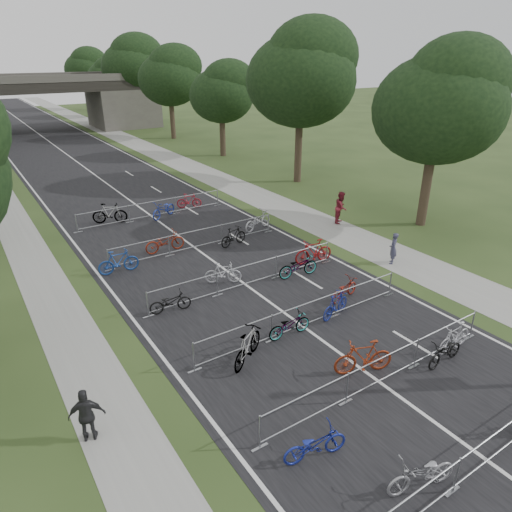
{
  "coord_description": "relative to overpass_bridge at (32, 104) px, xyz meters",
  "views": [
    {
      "loc": [
        -9.56,
        -0.14,
        9.5
      ],
      "look_at": [
        0.77,
        15.5,
        1.1
      ],
      "focal_mm": 32.0,
      "sensor_mm": 36.0,
      "label": 1
    }
  ],
  "objects": [
    {
      "name": "road",
      "position": [
        0.0,
        -15.0,
        -3.53
      ],
      "size": [
        11.0,
        140.0,
        0.01
      ],
      "primitive_type": "cube",
      "color": "black",
      "rests_on": "ground"
    },
    {
      "name": "bike_15",
      "position": [
        2.76,
        -53.17,
        -3.09
      ],
      "size": [
        1.79,
        0.95,
        0.9
      ],
      "primitive_type": "imported",
      "rotation": [
        0.0,
        0.0,
        1.79
      ],
      "color": "maroon",
      "rests_on": "ground"
    },
    {
      "name": "barrier_row_6",
      "position": [
        0.0,
        -39.0,
        -2.99
      ],
      "size": [
        9.7,
        0.08,
        1.1
      ],
      "color": "#95979C",
      "rests_on": "ground"
    },
    {
      "name": "bike_26",
      "position": [
        0.59,
        -39.32,
        -2.99
      ],
      "size": [
        2.15,
        1.6,
        1.08
      ],
      "primitive_type": "imported",
      "rotation": [
        0.0,
        0.0,
        5.21
      ],
      "color": "navy",
      "rests_on": "ground"
    },
    {
      "name": "tree_right_3",
      "position": [
        13.11,
        -13.07,
        3.39
      ],
      "size": [
        7.17,
        7.17,
        10.93
      ],
      "color": "#33261C",
      "rests_on": "ground"
    },
    {
      "name": "lane_markings",
      "position": [
        0.0,
        -15.0,
        -3.53
      ],
      "size": [
        0.12,
        140.0,
        0.0
      ],
      "primitive_type": "cube",
      "color": "silver",
      "rests_on": "ground"
    },
    {
      "name": "bike_25",
      "position": [
        -2.54,
        -38.5,
        -2.91
      ],
      "size": [
        2.12,
        1.39,
        1.24
      ],
      "primitive_type": "imported",
      "rotation": [
        0.0,
        0.0,
        1.14
      ],
      "color": "#95979C",
      "rests_on": "ground"
    },
    {
      "name": "bike_27",
      "position": [
        2.75,
        -38.46,
        -3.04
      ],
      "size": [
        1.67,
        1.12,
        0.98
      ],
      "primitive_type": "imported",
      "rotation": [
        0.0,
        0.0,
        1.13
      ],
      "color": "maroon",
      "rests_on": "ground"
    },
    {
      "name": "bike_20",
      "position": [
        -4.3,
        -45.53,
        -2.96
      ],
      "size": [
        1.93,
        0.68,
        1.14
      ],
      "primitive_type": "imported",
      "rotation": [
        0.0,
        0.0,
        1.5
      ],
      "color": "navy",
      "rests_on": "ground"
    },
    {
      "name": "bike_11",
      "position": [
        3.41,
        -57.92,
        -3.02
      ],
      "size": [
        1.73,
        0.53,
        1.03
      ],
      "primitive_type": "imported",
      "rotation": [
        0.0,
        0.0,
        4.74
      ],
      "color": "#A9A9B1",
      "rests_on": "ground"
    },
    {
      "name": "pedestrian_a",
      "position": [
        7.21,
        -51.84,
        -2.75
      ],
      "size": [
        0.68,
        0.65,
        1.57
      ],
      "primitive_type": "imported",
      "rotation": [
        0.0,
        0.0,
        3.84
      ],
      "color": "#34334D",
      "rests_on": "ground"
    },
    {
      "name": "bike_14",
      "position": [
        1.52,
        -53.99,
        -3.03
      ],
      "size": [
        1.73,
        0.88,
        1.0
      ],
      "primitive_type": "imported",
      "rotation": [
        0.0,
        0.0,
        1.83
      ],
      "color": "navy",
      "rests_on": "ground"
    },
    {
      "name": "bike_10",
      "position": [
        2.5,
        -58.23,
        -3.08
      ],
      "size": [
        1.74,
        0.68,
        0.9
      ],
      "primitive_type": "imported",
      "rotation": [
        0.0,
        0.0,
        4.76
      ],
      "color": "black",
      "rests_on": "ground"
    },
    {
      "name": "overpass_bridge",
      "position": [
        0.0,
        0.0,
        0.0
      ],
      "size": [
        31.0,
        8.0,
        7.05
      ],
      "color": "#4C4843",
      "rests_on": "ground"
    },
    {
      "name": "bike_12",
      "position": [
        -2.88,
        -54.51,
        -2.93
      ],
      "size": [
        1.98,
        1.55,
        1.2
      ],
      "primitive_type": "imported",
      "rotation": [
        0.0,
        0.0,
        2.14
      ],
      "color": "#95979C",
      "rests_on": "ground"
    },
    {
      "name": "bike_5",
      "position": [
        -2.13,
        -60.91,
        -3.05
      ],
      "size": [
        1.92,
        1.08,
        0.96
      ],
      "primitive_type": "imported",
      "rotation": [
        0.0,
        0.0,
        4.46
      ],
      "color": "gray",
      "rests_on": "ground"
    },
    {
      "name": "bike_9",
      "position": [
        -0.11,
        -57.06,
        -2.94
      ],
      "size": [
        2.04,
        1.25,
        1.19
      ],
      "primitive_type": "imported",
      "rotation": [
        0.0,
        0.0,
        4.33
      ],
      "color": "maroon",
      "rests_on": "ground"
    },
    {
      "name": "bike_21",
      "position": [
        -1.5,
        -44.39,
        -2.99
      ],
      "size": [
        2.13,
        0.85,
        1.1
      ],
      "primitive_type": "imported",
      "rotation": [
        0.0,
        0.0,
        1.51
      ],
      "color": "maroon",
      "rests_on": "ground"
    },
    {
      "name": "tree_right_2",
      "position": [
        13.11,
        -25.07,
        2.41
      ],
      "size": [
        6.16,
        6.16,
        9.39
      ],
      "color": "#33261C",
      "rests_on": "ground"
    },
    {
      "name": "sidewalk_right",
      "position": [
        8.0,
        -15.0,
        -3.53
      ],
      "size": [
        3.0,
        140.0,
        0.01
      ],
      "primitive_type": "cube",
      "color": "gray",
      "rests_on": "ground"
    },
    {
      "name": "bike_13",
      "position": [
        -0.81,
        -54.09,
        -3.07
      ],
      "size": [
        1.78,
        0.68,
        0.92
      ],
      "primitive_type": "imported",
      "rotation": [
        0.0,
        0.0,
        1.53
      ],
      "color": "#95979C",
      "rests_on": "ground"
    },
    {
      "name": "bike_18",
      "position": [
        2.45,
        -50.45,
        -3.01
      ],
      "size": [
        2.06,
        0.94,
        1.04
      ],
      "primitive_type": "imported",
      "rotation": [
        0.0,
        0.0,
        1.44
      ],
      "color": "#95979C",
      "rests_on": "ground"
    },
    {
      "name": "barrier_row_1",
      "position": [
        0.0,
        -61.4,
        -2.99
      ],
      "size": [
        9.7,
        0.08,
        1.1
      ],
      "color": "#95979C",
      "rests_on": "ground"
    },
    {
      "name": "tree_right_4",
      "position": [
        13.11,
        -1.07,
        4.37
      ],
      "size": [
        8.18,
        8.18,
        12.47
      ],
      "color": "#33261C",
      "rests_on": "ground"
    },
    {
      "name": "barrier_row_2",
      "position": [
        0.0,
        -57.8,
        -2.99
      ],
      "size": [
        9.7,
        0.08,
        1.1
      ],
      "color": "#95979C",
      "rests_on": "ground"
    },
    {
      "name": "bike_8",
      "position": [
        -3.61,
        -58.83,
        -3.07
      ],
      "size": [
        1.85,
        0.97,
        0.92
      ],
      "primitive_type": "imported",
      "rotation": [
        0.0,
        0.0,
        1.36
      ],
      "color": "navy",
      "rests_on": "ground"
    },
    {
      "name": "tree_right_6",
      "position": [
        13.11,
        22.93,
        3.39
      ],
      "size": [
        7.17,
        7.17,
        10.93
      ],
      "color": "#33261C",
      "rests_on": "ground"
    },
    {
      "name": "tree_right_0",
      "position": [
        13.11,
        -49.07,
        3.39
      ],
      "size": [
        7.17,
        7.17,
        10.93
      ],
      "color": "#33261C",
      "rests_on": "ground"
    },
    {
      "name": "tree_right_5",
      "position": [
        13.11,
        10.93,
        2.41
      ],
      "size": [
        6.16,
        6.16,
        9.39
      ],
      "color": "#33261C",
      "rests_on": "ground"
    },
    {
      "name": "bike_23",
      "position": [
        4.3,
        -44.32,
        -2.98
      ],
      "size": [
        2.21,
        1.27,
        1.1
      ],
      "primitive_type": "imported",
      "rotation": [
        0.0,
        0.0,
        1.85
      ],
      "color": "#BAB9C2",
      "rests_on": "ground"
    },
    {
      "name": "bike_16",
      "position": [
        -3.73,
        -50.13,
        -3.09
      ],
      "size": [
        1.75,
        0.89,
        0.88
      ],
      "primitive_type": "imported",
      "rotation": [
        0.0,
        0.0,
        1.38
      ],
      "color": "black",
      "rests_on": "ground"
    },
    {
      "name": "tree_right_1",
      "position": [
        13.11,
        -37.07,
        4.37
      ],
      "size": [
        8.18,
        8.18,
        12.47
      ],
      "color": "#33261C",
      "rests_on": "ground"
    },
    {
      "name": "pedestrian_c",
      "position": [
        -8.2,
        -55.04,
        -2.73
      ],
      "size": [
        1.02,
        0.69,
        1.61
      ],
      "primitive_type": "imported",
      "rotation": [
        0.0,
        0.0,
        2.8
      ],
      "color": "#242426",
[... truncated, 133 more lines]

